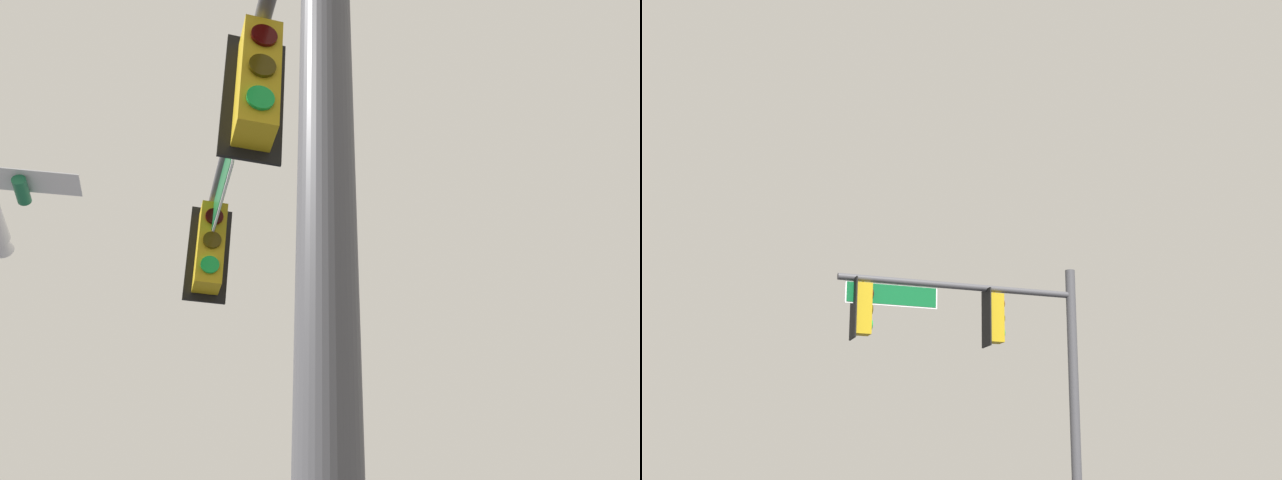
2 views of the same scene
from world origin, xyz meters
The scene contains 2 objects.
signal_pole_near centered at (-6.13, -7.65, 4.66)m, with size 5.49×1.64×6.68m.
street_lamp centered at (8.00, -8.59, 5.03)m, with size 1.83×0.77×8.87m.
Camera 1 is at (-10.07, -8.05, 1.86)m, focal length 35.00 mm.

